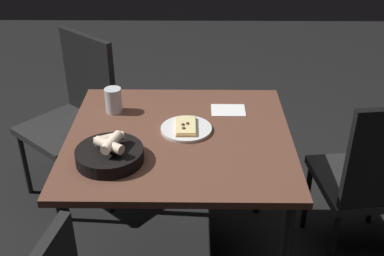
{
  "coord_description": "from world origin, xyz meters",
  "views": [
    {
      "loc": [
        0.07,
        -1.75,
        1.81
      ],
      "look_at": [
        0.06,
        -0.04,
        0.81
      ],
      "focal_mm": 44.46,
      "sensor_mm": 36.0,
      "label": 1
    }
  ],
  "objects_px": {
    "dining_table": "(179,149)",
    "chair_spare": "(77,109)",
    "bread_basket": "(110,154)",
    "chair_far": "(375,176)",
    "pizza_plate": "(186,128)",
    "beer_glass": "(114,102)"
  },
  "relations": [
    {
      "from": "pizza_plate",
      "to": "chair_far",
      "type": "xyz_separation_m",
      "value": [
        0.86,
        -0.03,
        -0.23
      ]
    },
    {
      "from": "chair_spare",
      "to": "beer_glass",
      "type": "bearing_deg",
      "value": -55.06
    },
    {
      "from": "beer_glass",
      "to": "chair_far",
      "type": "height_order",
      "value": "chair_far"
    },
    {
      "from": "beer_glass",
      "to": "chair_far",
      "type": "distance_m",
      "value": 1.25
    },
    {
      "from": "beer_glass",
      "to": "chair_spare",
      "type": "height_order",
      "value": "chair_spare"
    },
    {
      "from": "bread_basket",
      "to": "chair_spare",
      "type": "relative_size",
      "value": 0.28
    },
    {
      "from": "beer_glass",
      "to": "pizza_plate",
      "type": "bearing_deg",
      "value": -26.67
    },
    {
      "from": "beer_glass",
      "to": "chair_spare",
      "type": "distance_m",
      "value": 0.59
    },
    {
      "from": "beer_glass",
      "to": "chair_spare",
      "type": "xyz_separation_m",
      "value": [
        -0.3,
        0.43,
        -0.27
      ]
    },
    {
      "from": "pizza_plate",
      "to": "bread_basket",
      "type": "distance_m",
      "value": 0.38
    },
    {
      "from": "chair_spare",
      "to": "bread_basket",
      "type": "bearing_deg",
      "value": -67.53
    },
    {
      "from": "pizza_plate",
      "to": "bread_basket",
      "type": "height_order",
      "value": "bread_basket"
    },
    {
      "from": "dining_table",
      "to": "chair_spare",
      "type": "xyz_separation_m",
      "value": [
        -0.61,
        0.64,
        -0.14
      ]
    },
    {
      "from": "pizza_plate",
      "to": "bread_basket",
      "type": "bearing_deg",
      "value": -140.42
    },
    {
      "from": "pizza_plate",
      "to": "beer_glass",
      "type": "bearing_deg",
      "value": 153.33
    },
    {
      "from": "dining_table",
      "to": "bread_basket",
      "type": "xyz_separation_m",
      "value": [
        -0.26,
        -0.2,
        0.11
      ]
    },
    {
      "from": "dining_table",
      "to": "bread_basket",
      "type": "height_order",
      "value": "bread_basket"
    },
    {
      "from": "dining_table",
      "to": "beer_glass",
      "type": "height_order",
      "value": "beer_glass"
    },
    {
      "from": "chair_far",
      "to": "pizza_plate",
      "type": "bearing_deg",
      "value": 178.28
    },
    {
      "from": "pizza_plate",
      "to": "chair_spare",
      "type": "xyz_separation_m",
      "value": [
        -0.64,
        0.6,
        -0.23
      ]
    },
    {
      "from": "pizza_plate",
      "to": "chair_spare",
      "type": "bearing_deg",
      "value": 136.83
    },
    {
      "from": "dining_table",
      "to": "beer_glass",
      "type": "bearing_deg",
      "value": 145.7
    }
  ]
}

